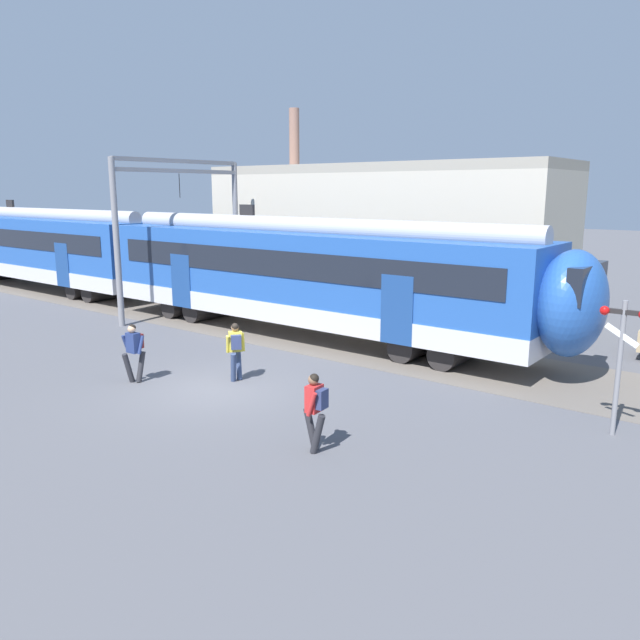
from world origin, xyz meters
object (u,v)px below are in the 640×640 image
object	(u,v)px
pedestrian_yellow	(236,347)
pedestrian_red	(315,406)
pedestrian_navy	(134,348)
commuter_train	(155,259)
crossing_signal	(621,346)

from	to	relation	value
pedestrian_yellow	pedestrian_red	distance (m)	5.34
pedestrian_navy	pedestrian_red	distance (m)	6.93
commuter_train	crossing_signal	world-z (taller)	commuter_train
pedestrian_red	pedestrian_navy	bearing A→B (deg)	174.88
pedestrian_yellow	crossing_signal	bearing A→B (deg)	13.66
pedestrian_yellow	crossing_signal	size ratio (longest dim) A/B	0.56
commuter_train	pedestrian_yellow	xyz separation A→B (m)	(10.69, -5.53, -1.26)
crossing_signal	pedestrian_navy	bearing A→B (deg)	-160.45
pedestrian_navy	pedestrian_red	bearing A→B (deg)	-5.12
commuter_train	pedestrian_navy	xyz separation A→B (m)	(8.55, -7.34, -1.26)
pedestrian_navy	crossing_signal	xyz separation A→B (m)	(11.50, 4.09, 1.02)
pedestrian_navy	crossing_signal	distance (m)	12.25
commuter_train	pedestrian_red	distance (m)	17.43
pedestrian_red	pedestrian_yellow	bearing A→B (deg)	152.96
pedestrian_navy	crossing_signal	world-z (taller)	crossing_signal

